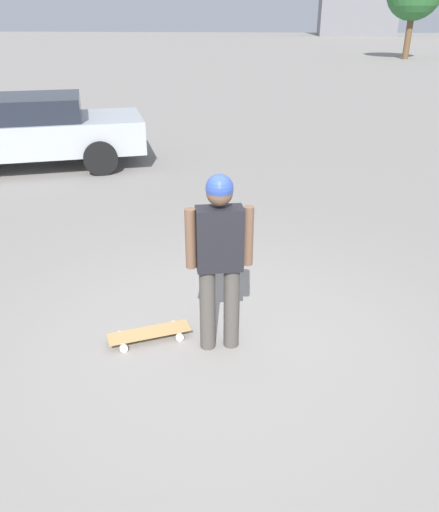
% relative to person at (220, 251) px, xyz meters
% --- Properties ---
extents(ground_plane, '(220.00, 220.00, 0.00)m').
position_rel_person_xyz_m(ground_plane, '(0.00, 0.00, -0.97)').
color(ground_plane, gray).
extents(person, '(0.29, 0.57, 1.65)m').
position_rel_person_xyz_m(person, '(0.00, 0.00, 0.00)').
color(person, '#4C4742').
rests_on(person, ground_plane).
extents(skateboard, '(0.52, 0.79, 0.09)m').
position_rel_person_xyz_m(skateboard, '(-0.01, -0.67, -0.90)').
color(skateboard, tan).
rests_on(skateboard, ground_plane).
extents(car_parked_near, '(3.40, 5.08, 1.40)m').
position_rel_person_xyz_m(car_parked_near, '(-5.67, -4.61, -0.23)').
color(car_parked_near, '#ADB2B7').
rests_on(car_parked_near, ground_plane).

